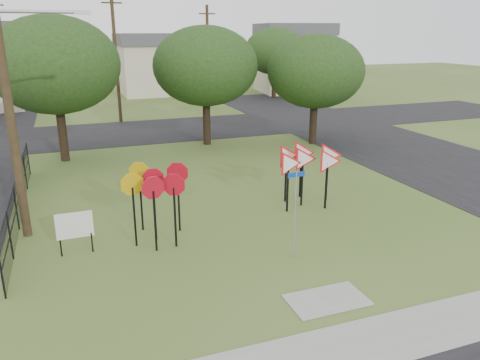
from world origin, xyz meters
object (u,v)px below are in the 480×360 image
Objects in this scene: yield_sign_cluster at (306,160)px; info_board at (75,227)px; street_name_sign at (295,209)px; stop_sign_cluster at (155,187)px.

info_board is at bearing -170.12° from yield_sign_cluster.
info_board is (-6.06, 2.47, -0.65)m from street_name_sign.
info_board is (-2.49, -0.15, -0.90)m from stop_sign_cluster.
yield_sign_cluster is (2.44, 3.95, 0.21)m from street_name_sign.
street_name_sign reaches higher than stop_sign_cluster.
yield_sign_cluster is at bearing 9.88° from info_board.
yield_sign_cluster is at bearing 12.52° from stop_sign_cluster.
street_name_sign is 4.65m from yield_sign_cluster.
stop_sign_cluster is (-3.57, 2.62, 0.25)m from street_name_sign.
info_board is at bearing -176.63° from stop_sign_cluster.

